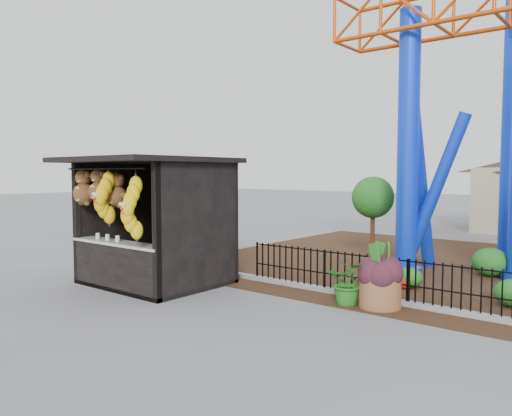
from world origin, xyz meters
The scene contains 6 objects.
ground centered at (0.00, 0.00, 0.00)m, with size 120.00×120.00×0.00m, color slate.
curb centered at (4.00, 3.00, 0.06)m, with size 18.00×0.18×0.12m, color gray.
prize_booth centered at (-3.01, 0.88, 1.55)m, with size 3.50×3.40×3.12m.
terracotta_planter centered at (2.37, 2.57, 0.31)m, with size 0.85×0.85×0.62m, color brown.
planter_foliage centered at (2.37, 2.57, 0.94)m, with size 0.70×0.70×0.64m, color #37161F.
potted_plant centered at (1.77, 2.36, 0.47)m, with size 0.85×0.74×0.95m, color #1A4E17.
Camera 1 is at (6.71, -6.81, 2.75)m, focal length 35.00 mm.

